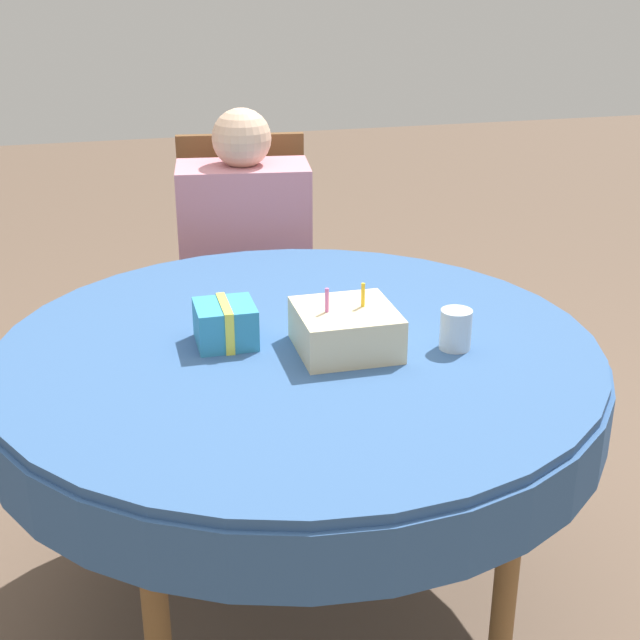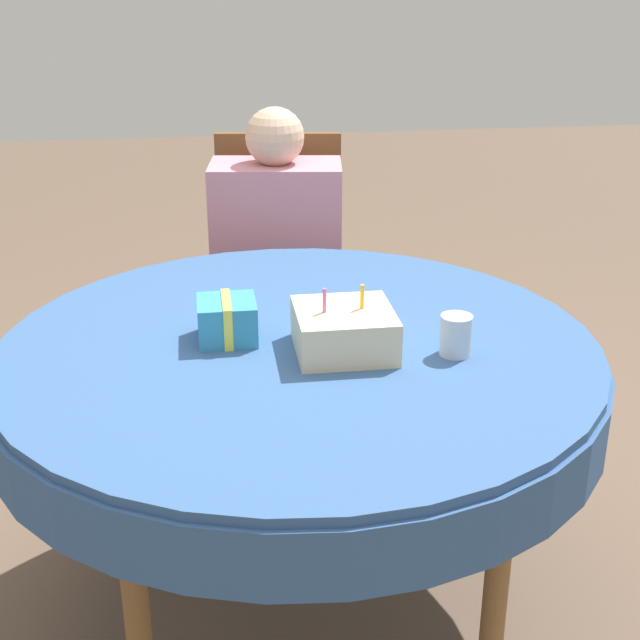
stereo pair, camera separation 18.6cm
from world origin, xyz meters
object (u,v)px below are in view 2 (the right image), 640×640
(chair, at_px, (279,282))
(drinking_glass, at_px, (456,335))
(gift_box, at_px, (227,320))
(birthday_cake, at_px, (344,330))
(person, at_px, (277,251))

(chair, bearing_deg, drinking_glass, -68.64)
(chair, distance_m, gift_box, 0.99)
(gift_box, bearing_deg, drinking_glass, -17.35)
(chair, relative_size, birthday_cake, 4.74)
(chair, xyz_separation_m, birthday_cake, (0.04, -1.03, 0.27))
(birthday_cake, distance_m, gift_box, 0.25)
(person, relative_size, gift_box, 8.25)
(person, bearing_deg, chair, 90.00)
(person, height_order, gift_box, person)
(chair, xyz_separation_m, gift_box, (-0.20, -0.94, 0.27))
(gift_box, bearing_deg, birthday_cake, -21.71)
(chair, bearing_deg, gift_box, -94.22)
(chair, relative_size, gift_box, 7.36)
(chair, height_order, drinking_glass, chair)
(chair, xyz_separation_m, person, (-0.01, -0.10, 0.14))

